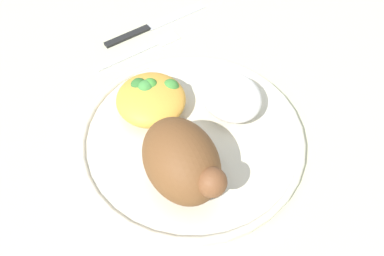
% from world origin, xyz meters
% --- Properties ---
extents(ground_plane, '(2.00, 2.00, 0.00)m').
position_xyz_m(ground_plane, '(0.00, 0.00, 0.00)').
color(ground_plane, '#BEBD9B').
extents(plate, '(0.29, 0.29, 0.02)m').
position_xyz_m(plate, '(0.00, 0.00, 0.01)').
color(plate, beige).
rests_on(plate, ground_plane).
extents(roasted_chicken, '(0.12, 0.08, 0.08)m').
position_xyz_m(roasted_chicken, '(0.06, -0.04, 0.06)').
color(roasted_chicken, brown).
rests_on(roasted_chicken, plate).
extents(rice_pile, '(0.09, 0.08, 0.04)m').
position_xyz_m(rice_pile, '(-0.02, 0.07, 0.04)').
color(rice_pile, white).
rests_on(rice_pile, plate).
extents(mac_cheese_with_broccoli, '(0.09, 0.09, 0.04)m').
position_xyz_m(mac_cheese_with_broccoli, '(-0.06, -0.03, 0.04)').
color(mac_cheese_with_broccoli, gold).
rests_on(mac_cheese_with_broccoli, plate).
extents(fork, '(0.03, 0.14, 0.01)m').
position_xyz_m(fork, '(-0.19, 0.01, 0.00)').
color(fork, silver).
rests_on(fork, ground_plane).
extents(knife, '(0.04, 0.19, 0.01)m').
position_xyz_m(knife, '(-0.24, 0.04, 0.00)').
color(knife, black).
rests_on(knife, ground_plane).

